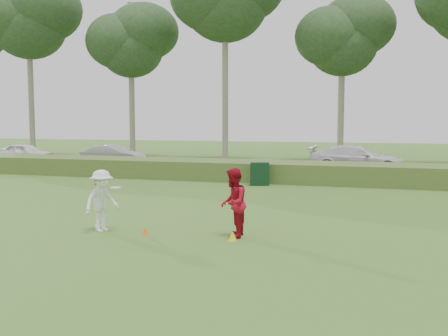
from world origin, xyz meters
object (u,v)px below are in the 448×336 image
(player_white, at_px, (102,201))
(cone_orange, at_px, (145,231))
(utility_cabinet, at_px, (260,174))
(car_mid, at_px, (113,156))
(player_red, at_px, (233,203))
(car_left, at_px, (25,153))
(cone_yellow, at_px, (233,236))
(car_right, at_px, (356,159))

(player_white, distance_m, cone_orange, 1.41)
(player_white, relative_size, utility_cabinet, 1.54)
(player_white, xyz_separation_m, car_mid, (-9.24, 16.42, -0.06))
(player_red, xyz_separation_m, car_left, (-19.86, 16.82, -0.13))
(cone_yellow, xyz_separation_m, car_right, (1.94, 16.69, 0.69))
(player_white, xyz_separation_m, player_red, (3.39, 0.33, 0.05))
(player_white, height_order, cone_yellow, player_white)
(car_mid, bearing_deg, car_left, 82.69)
(car_mid, bearing_deg, cone_yellow, -143.78)
(player_white, xyz_separation_m, car_right, (5.41, 16.70, 0.02))
(utility_cabinet, bearing_deg, cone_orange, -109.31)
(cone_yellow, relative_size, car_left, 0.06)
(cone_orange, distance_m, cone_yellow, 2.24)
(car_left, bearing_deg, utility_cabinet, -113.05)
(cone_yellow, bearing_deg, car_left, 139.33)
(player_white, distance_m, cone_yellow, 3.54)
(car_right, bearing_deg, player_red, 172.89)
(cone_orange, distance_m, utility_cabinet, 10.40)
(player_white, height_order, player_red, player_red)
(player_red, relative_size, utility_cabinet, 1.65)
(utility_cabinet, distance_m, car_left, 19.32)
(player_white, xyz_separation_m, utility_cabinet, (1.61, 10.34, -0.28))
(player_white, xyz_separation_m, cone_yellow, (3.47, 0.01, -0.67))
(car_left, bearing_deg, cone_orange, -136.57)
(player_red, distance_m, cone_yellow, 0.80)
(cone_orange, distance_m, car_right, 17.28)
(player_red, xyz_separation_m, cone_yellow, (0.08, -0.32, -0.73))
(cone_yellow, bearing_deg, player_red, 104.88)
(car_left, height_order, car_right, car_right)
(player_red, xyz_separation_m, car_right, (2.02, 16.37, -0.04))
(car_left, bearing_deg, player_white, -138.56)
(player_white, distance_m, player_red, 3.41)
(player_white, height_order, utility_cabinet, player_white)
(player_red, bearing_deg, utility_cabinet, -177.57)
(cone_yellow, distance_m, utility_cabinet, 10.50)
(car_left, bearing_deg, cone_yellow, -133.07)
(player_white, height_order, car_right, player_white)
(cone_yellow, bearing_deg, car_mid, 127.77)
(utility_cabinet, bearing_deg, player_white, -116.09)
(car_mid, bearing_deg, car_right, -90.44)
(car_mid, xyz_separation_m, car_right, (14.65, 0.28, 0.08))
(player_red, height_order, car_left, player_red)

